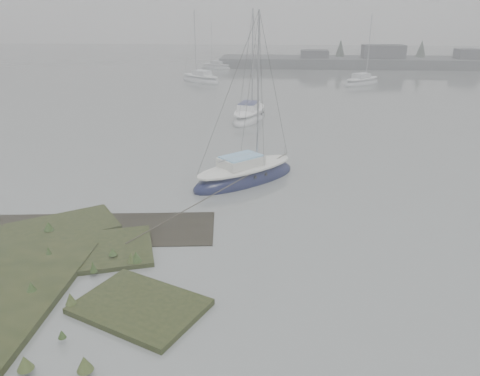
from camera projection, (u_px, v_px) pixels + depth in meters
name	position (u px, v px, depth m)	size (l,w,h in m)	color
ground	(227.00, 106.00, 41.91)	(160.00, 160.00, 0.00)	slate
far_shoreline	(428.00, 62.00, 69.50)	(60.00, 8.00, 4.15)	#4C4F51
sailboat_main	(245.00, 176.00, 23.49)	(5.90, 5.73, 8.74)	black
sailboat_white	(249.00, 116.00, 36.76)	(3.26, 6.54, 8.83)	silver
sailboat_far_a	(201.00, 80.00, 55.89)	(6.04, 5.61, 8.77)	silver
sailboat_far_b	(362.00, 82.00, 53.81)	(5.50, 5.55, 8.30)	#9EA3A7
sailboat_far_c	(216.00, 67.00, 68.54)	(5.22, 3.87, 7.12)	silver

